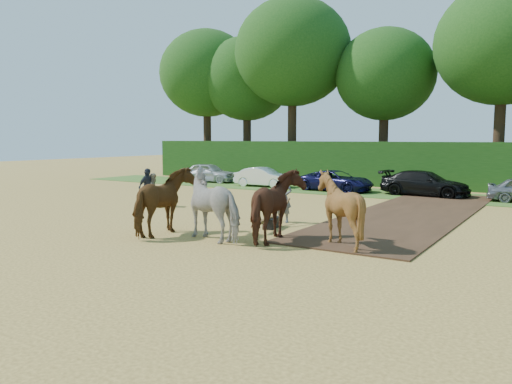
{
  "coord_description": "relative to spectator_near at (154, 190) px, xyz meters",
  "views": [
    {
      "loc": [
        7.25,
        -14.47,
        3.26
      ],
      "look_at": [
        -1.95,
        -0.09,
        1.4
      ],
      "focal_mm": 35.0,
      "sensor_mm": 36.0,
      "label": 1
    }
  ],
  "objects": [
    {
      "name": "ground",
      "position": [
        9.68,
        -2.92,
        -0.79
      ],
      "size": [
        120.0,
        120.0,
        0.0
      ],
      "primitive_type": "plane",
      "color": "gold",
      "rests_on": "ground"
    },
    {
      "name": "earth_strip",
      "position": [
        11.18,
        4.08,
        -0.76
      ],
      "size": [
        4.5,
        17.0,
        0.05
      ],
      "primitive_type": "cube",
      "color": "#472D1C",
      "rests_on": "ground"
    },
    {
      "name": "grass_verge",
      "position": [
        9.68,
        11.08,
        -0.77
      ],
      "size": [
        50.0,
        5.0,
        0.03
      ],
      "primitive_type": "cube",
      "color": "#38601E",
      "rests_on": "ground"
    },
    {
      "name": "hedgerow",
      "position": [
        9.68,
        15.58,
        0.71
      ],
      "size": [
        46.0,
        1.6,
        3.0
      ],
      "primitive_type": "cube",
      "color": "#14380F",
      "rests_on": "ground"
    },
    {
      "name": "spectator_near",
      "position": [
        0.0,
        0.0,
        0.0
      ],
      "size": [
        0.68,
        0.83,
        1.57
      ],
      "primitive_type": "imported",
      "rotation": [
        0.0,
        0.0,
        1.46
      ],
      "color": "#B1A58B",
      "rests_on": "ground"
    },
    {
      "name": "spectator_far",
      "position": [
        -0.11,
        -0.34,
        0.12
      ],
      "size": [
        0.45,
        1.07,
        1.82
      ],
      "primitive_type": "imported",
      "rotation": [
        0.0,
        0.0,
        1.57
      ],
      "color": "#242730",
      "rests_on": "ground"
    },
    {
      "name": "plough_team",
      "position": [
        8.25,
        -4.23,
        0.33
      ],
      "size": [
        7.55,
        6.07,
        2.26
      ],
      "color": "brown",
      "rests_on": "ground"
    },
    {
      "name": "parked_cars",
      "position": [
        9.79,
        10.97,
        -0.11
      ],
      "size": [
        35.78,
        3.1,
        1.43
      ],
      "color": "#BBBCC2",
      "rests_on": "ground"
    },
    {
      "name": "treeline",
      "position": [
        7.99,
        18.76,
        8.18
      ],
      "size": [
        48.7,
        10.6,
        14.21
      ],
      "color": "#382616",
      "rests_on": "ground"
    }
  ]
}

